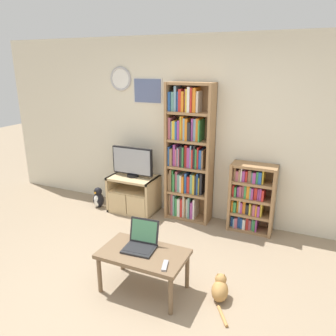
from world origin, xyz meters
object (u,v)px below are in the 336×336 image
(coffee_table, at_px, (143,257))
(laptop, at_px, (141,241))
(remote_near_laptop, at_px, (165,266))
(bookshelf_tall, at_px, (188,155))
(television, at_px, (132,162))
(bookshelf_short, at_px, (250,198))
(tv_stand, at_px, (133,194))
(penguin_figurine, at_px, (98,198))
(cat, at_px, (220,289))

(coffee_table, bearing_deg, laptop, 128.53)
(coffee_table, relative_size, remote_near_laptop, 5.20)
(coffee_table, bearing_deg, bookshelf_tall, 96.64)
(television, bearing_deg, bookshelf_short, 3.50)
(bookshelf_short, xyz_separation_m, coffee_table, (-0.72, -1.74, -0.09))
(tv_stand, xyz_separation_m, bookshelf_short, (1.76, 0.13, 0.19))
(bookshelf_tall, distance_m, remote_near_laptop, 2.01)
(bookshelf_short, bearing_deg, television, -176.50)
(remote_near_laptop, relative_size, penguin_figurine, 0.50)
(television, xyz_separation_m, bookshelf_tall, (0.85, 0.11, 0.18))
(laptop, xyz_separation_m, cat, (0.81, 0.10, -0.39))
(laptop, bearing_deg, bookshelf_short, 60.37)
(bookshelf_short, relative_size, coffee_table, 1.10)
(tv_stand, bearing_deg, bookshelf_short, 4.14)
(television, xyz_separation_m, coffee_table, (1.06, -1.63, -0.41))
(television, relative_size, remote_near_laptop, 3.98)
(coffee_table, distance_m, remote_near_laptop, 0.33)
(coffee_table, distance_m, penguin_figurine, 2.23)
(coffee_table, distance_m, cat, 0.81)
(bookshelf_tall, bearing_deg, television, -172.54)
(tv_stand, height_order, cat, tv_stand)
(bookshelf_short, distance_m, cat, 1.60)
(remote_near_laptop, bearing_deg, cat, -161.30)
(penguin_figurine, bearing_deg, television, 13.14)
(penguin_figurine, bearing_deg, laptop, -42.09)
(bookshelf_short, xyz_separation_m, penguin_figurine, (-2.35, -0.24, -0.32))
(television, bearing_deg, coffee_table, -57.11)
(remote_near_laptop, bearing_deg, coffee_table, -39.72)
(television, height_order, bookshelf_tall, bookshelf_tall)
(tv_stand, xyz_separation_m, remote_near_laptop, (1.34, -1.75, 0.16))
(bookshelf_tall, distance_m, coffee_table, 1.85)
(tv_stand, relative_size, bookshelf_short, 0.76)
(tv_stand, relative_size, bookshelf_tall, 0.36)
(coffee_table, bearing_deg, bookshelf_short, 67.57)
(laptop, bearing_deg, bookshelf_tall, 90.33)
(tv_stand, xyz_separation_m, coffee_table, (1.05, -1.61, 0.10))
(laptop, height_order, cat, laptop)
(bookshelf_tall, distance_m, penguin_figurine, 1.67)
(tv_stand, height_order, laptop, laptop)
(bookshelf_short, xyz_separation_m, laptop, (-0.78, -1.67, 0.03))
(bookshelf_tall, distance_m, cat, 2.03)
(penguin_figurine, bearing_deg, coffee_table, -42.50)
(coffee_table, height_order, penguin_figurine, coffee_table)
(remote_near_laptop, bearing_deg, laptop, -45.92)
(penguin_figurine, bearing_deg, tv_stand, 11.13)
(cat, bearing_deg, coffee_table, -177.18)
(television, height_order, bookshelf_short, television)
(remote_near_laptop, distance_m, cat, 0.64)
(coffee_table, relative_size, cat, 1.85)
(laptop, distance_m, cat, 0.90)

